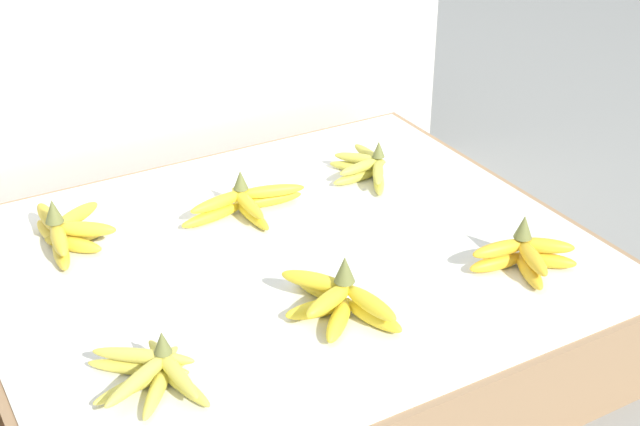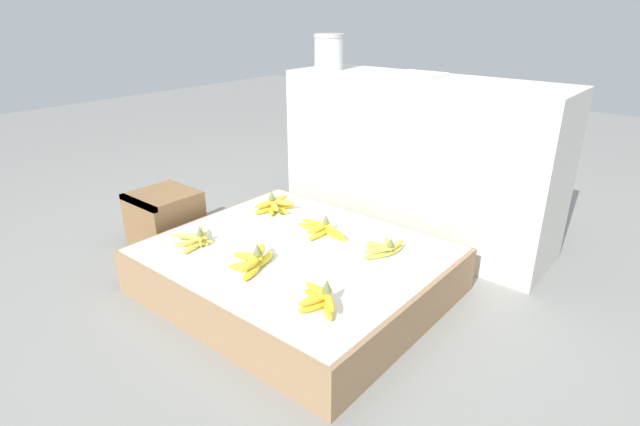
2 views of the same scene
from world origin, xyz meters
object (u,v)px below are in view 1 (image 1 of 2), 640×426
object	(u,v)px
banana_bunch_front_midleft	(338,300)
banana_bunch_middle_midleft	(245,203)
banana_bunch_front_left	(154,372)
banana_bunch_front_midright	(524,255)
banana_bunch_middle_midright	(367,167)
banana_bunch_middle_left	(66,232)

from	to	relation	value
banana_bunch_front_midleft	banana_bunch_middle_midleft	xyz separation A→B (m)	(0.01, 0.40, -0.00)
banana_bunch_front_left	banana_bunch_front_midright	size ratio (longest dim) A/B	1.03
banana_bunch_middle_midright	banana_bunch_front_left	bearing A→B (deg)	-146.55
banana_bunch_front_midright	banana_bunch_middle_left	xyz separation A→B (m)	(-0.70, 0.50, -0.00)
banana_bunch_middle_midleft	banana_bunch_front_midleft	bearing A→B (deg)	-92.06
banana_bunch_front_midright	banana_bunch_middle_midleft	world-z (taller)	banana_bunch_front_midright
banana_bunch_front_left	banana_bunch_middle_left	xyz separation A→B (m)	(-0.00, 0.47, 0.01)
banana_bunch_front_left	banana_bunch_middle_left	size ratio (longest dim) A/B	0.92
banana_bunch_middle_midleft	banana_bunch_front_left	bearing A→B (deg)	-130.29
banana_bunch_front_midleft	banana_bunch_front_midright	size ratio (longest dim) A/B	1.24
banana_bunch_front_left	banana_bunch_middle_left	distance (m)	0.47
banana_bunch_front_midright	banana_bunch_middle_midleft	bearing A→B (deg)	128.63
banana_bunch_front_left	banana_bunch_middle_midleft	xyz separation A→B (m)	(0.35, 0.41, 0.00)
banana_bunch_middle_left	banana_bunch_middle_midright	xyz separation A→B (m)	(0.66, -0.04, -0.01)
banana_bunch_front_midright	banana_bunch_middle_midright	world-z (taller)	banana_bunch_front_midright
banana_bunch_middle_midleft	banana_bunch_middle_midright	size ratio (longest dim) A/B	1.35
banana_bunch_front_midleft	banana_bunch_middle_left	distance (m)	0.57
banana_bunch_front_left	banana_bunch_middle_midleft	size ratio (longest dim) A/B	0.73
banana_bunch_front_left	banana_bunch_front_midleft	distance (m)	0.34
banana_bunch_front_midright	banana_bunch_middle_midleft	distance (m)	0.57
banana_bunch_front_midright	banana_bunch_front_left	bearing A→B (deg)	177.46
banana_bunch_middle_midright	banana_bunch_front_midright	bearing A→B (deg)	-84.35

